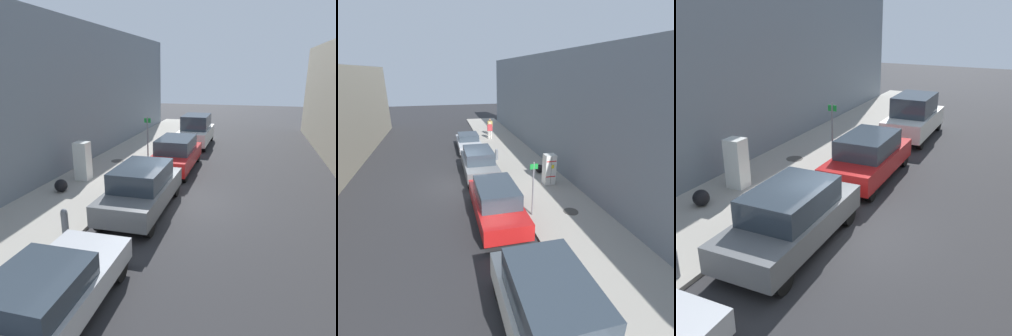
% 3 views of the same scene
% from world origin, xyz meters
% --- Properties ---
extents(ground_plane, '(80.00, 80.00, 0.00)m').
position_xyz_m(ground_plane, '(0.00, 0.00, 0.00)').
color(ground_plane, '#28282B').
extents(sidewalk_slab, '(3.87, 44.00, 0.13)m').
position_xyz_m(sidewalk_slab, '(-4.31, 0.00, 0.06)').
color(sidewalk_slab, '#9E998E').
rests_on(sidewalk_slab, ground).
extents(building_facade_near, '(2.10, 39.60, 7.61)m').
position_xyz_m(building_facade_near, '(-7.30, 0.00, 3.81)').
color(building_facade_near, slate).
rests_on(building_facade_near, ground).
extents(discarded_refrigerator, '(0.64, 0.61, 1.79)m').
position_xyz_m(discarded_refrigerator, '(-4.88, 1.40, 1.02)').
color(discarded_refrigerator, silver).
rests_on(discarded_refrigerator, sidewalk_slab).
extents(manhole_cover, '(0.70, 0.70, 0.02)m').
position_xyz_m(manhole_cover, '(-4.62, 4.82, 0.13)').
color(manhole_cover, '#47443F').
rests_on(manhole_cover, sidewalk_slab).
extents(street_sign_post, '(0.36, 0.07, 2.60)m').
position_xyz_m(street_sign_post, '(-2.73, 4.65, 1.58)').
color(street_sign_post, slate).
rests_on(street_sign_post, sidewalk_slab).
extents(fire_hydrant, '(0.22, 0.22, 0.84)m').
position_xyz_m(fire_hydrant, '(-2.79, -3.65, 0.56)').
color(fire_hydrant, slate).
rests_on(fire_hydrant, sidewalk_slab).
extents(trash_bag, '(0.54, 0.54, 0.54)m').
position_xyz_m(trash_bag, '(-4.98, -0.37, 0.40)').
color(trash_bag, black).
rests_on(trash_bag, sidewalk_slab).
extents(pedestrian_walking_far, '(0.49, 0.23, 1.70)m').
position_xyz_m(pedestrian_walking_far, '(-3.81, -11.73, 1.11)').
color(pedestrian_walking_far, beige).
rests_on(pedestrian_walking_far, sidewalk_slab).
extents(pedestrian_standing_near, '(0.47, 0.22, 1.64)m').
position_xyz_m(pedestrian_standing_near, '(-3.48, -10.08, 1.07)').
color(pedestrian_standing_near, beige).
rests_on(pedestrian_standing_near, sidewalk_slab).
extents(parked_sedan_silver, '(1.86, 4.78, 1.39)m').
position_xyz_m(parked_sedan_silver, '(-1.09, -7.15, 0.72)').
color(parked_sedan_silver, silver).
rests_on(parked_sedan_silver, ground).
extents(parked_suv_gray, '(1.94, 4.86, 1.77)m').
position_xyz_m(parked_suv_gray, '(-1.09, -1.13, 0.92)').
color(parked_suv_gray, slate).
rests_on(parked_suv_gray, ground).
extents(parked_suv_red, '(1.95, 4.89, 1.73)m').
position_xyz_m(parked_suv_red, '(-1.09, 4.39, 0.89)').
color(parked_suv_red, red).
rests_on(parked_suv_red, ground).
extents(parked_van_white, '(1.97, 4.79, 2.14)m').
position_xyz_m(parked_van_white, '(-1.09, 10.57, 1.06)').
color(parked_van_white, silver).
rests_on(parked_van_white, ground).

